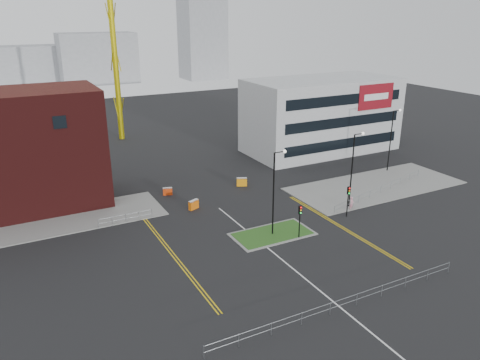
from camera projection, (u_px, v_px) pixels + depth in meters
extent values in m
plane|color=black|center=(300.00, 274.00, 41.97)|extent=(200.00, 200.00, 0.00)
cube|color=slate|center=(36.00, 225.00, 51.52)|extent=(28.00, 8.00, 0.12)
cube|color=slate|center=(375.00, 186.00, 63.24)|extent=(24.00, 10.00, 0.12)
cube|color=slate|center=(272.00, 234.00, 49.50)|extent=(8.60, 4.60, 0.08)
cube|color=#27521B|center=(272.00, 234.00, 49.49)|extent=(8.00, 4.00, 0.12)
cube|color=#461111|center=(22.00, 151.00, 54.17)|extent=(18.00, 10.00, 14.00)
cube|color=black|center=(60.00, 122.00, 50.38)|extent=(1.40, 0.10, 1.40)
cube|color=#ADAFB2|center=(321.00, 115.00, 77.97)|extent=(25.00, 12.00, 12.00)
cube|color=black|center=(343.00, 144.00, 74.14)|extent=(22.00, 0.10, 1.60)
cube|color=black|center=(344.00, 122.00, 72.95)|extent=(22.00, 0.10, 1.60)
cube|color=black|center=(346.00, 100.00, 71.77)|extent=(22.00, 0.10, 1.60)
cube|color=maroon|center=(376.00, 97.00, 74.34)|extent=(7.00, 0.15, 4.00)
cube|color=white|center=(376.00, 97.00, 74.26)|extent=(5.00, 0.05, 1.00)
cylinder|color=#C0AF0B|center=(113.00, 41.00, 81.00)|extent=(1.00, 1.00, 34.82)
cylinder|color=black|center=(273.00, 195.00, 47.99)|extent=(0.16, 0.16, 9.00)
cylinder|color=black|center=(280.00, 152.00, 46.72)|extent=(1.20, 0.10, 0.10)
sphere|color=silver|center=(285.00, 151.00, 46.99)|extent=(0.36, 0.36, 0.36)
cylinder|color=black|center=(352.00, 172.00, 54.90)|extent=(0.16, 0.16, 9.00)
cylinder|color=black|center=(359.00, 134.00, 53.64)|extent=(1.20, 0.10, 0.10)
sphere|color=silver|center=(363.00, 133.00, 53.90)|extent=(0.36, 0.36, 0.36)
cylinder|color=black|center=(390.00, 142.00, 67.69)|extent=(0.16, 0.16, 9.00)
cylinder|color=black|center=(397.00, 111.00, 66.43)|extent=(1.20, 0.10, 0.10)
sphere|color=silver|center=(400.00, 110.00, 66.69)|extent=(0.36, 0.36, 0.36)
cylinder|color=black|center=(299.00, 225.00, 48.21)|extent=(0.12, 0.12, 3.00)
cube|color=black|center=(300.00, 210.00, 47.64)|extent=(0.28, 0.22, 0.90)
sphere|color=red|center=(301.00, 208.00, 47.43)|extent=(0.18, 0.18, 0.18)
sphere|color=orange|center=(301.00, 210.00, 47.53)|extent=(0.18, 0.18, 0.18)
sphere|color=#0CCC33|center=(301.00, 213.00, 47.63)|extent=(0.18, 0.18, 0.18)
cylinder|color=black|center=(347.00, 204.00, 53.38)|extent=(0.12, 0.12, 3.00)
cube|color=black|center=(349.00, 190.00, 52.80)|extent=(0.28, 0.22, 0.90)
sphere|color=red|center=(350.00, 188.00, 52.59)|extent=(0.18, 0.18, 0.18)
sphere|color=orange|center=(349.00, 191.00, 52.69)|extent=(0.18, 0.18, 0.18)
sphere|color=#0CCC33|center=(349.00, 193.00, 52.80)|extent=(0.18, 0.18, 0.18)
cylinder|color=gray|center=(344.00, 299.00, 36.62)|extent=(24.00, 0.04, 0.04)
cylinder|color=gray|center=(344.00, 304.00, 36.79)|extent=(24.00, 0.04, 0.04)
cylinder|color=gray|center=(204.00, 353.00, 31.54)|extent=(0.05, 0.05, 1.10)
cylinder|color=gray|center=(449.00, 267.00, 42.04)|extent=(0.05, 0.05, 1.10)
cylinder|color=gray|center=(125.00, 215.00, 51.80)|extent=(6.00, 0.04, 0.04)
cylinder|color=gray|center=(126.00, 219.00, 51.97)|extent=(6.00, 0.04, 0.04)
cylinder|color=gray|center=(98.00, 224.00, 50.65)|extent=(0.05, 0.05, 1.10)
cylinder|color=gray|center=(152.00, 214.00, 53.28)|extent=(0.05, 0.05, 1.10)
cylinder|color=gray|center=(381.00, 186.00, 60.17)|extent=(19.01, 5.04, 0.04)
cylinder|color=gray|center=(381.00, 190.00, 60.34)|extent=(19.01, 5.04, 0.04)
cylinder|color=gray|center=(334.00, 210.00, 54.10)|extent=(0.05, 0.05, 1.10)
cylinder|color=gray|center=(418.00, 173.00, 66.57)|extent=(0.05, 0.05, 1.10)
cube|color=silver|center=(288.00, 264.00, 43.64)|extent=(0.15, 30.00, 0.01)
cube|color=gold|center=(167.00, 249.00, 46.36)|extent=(0.12, 24.00, 0.01)
cube|color=gold|center=(170.00, 249.00, 46.49)|extent=(0.12, 24.00, 0.01)
cube|color=gold|center=(340.00, 227.00, 51.13)|extent=(0.12, 20.00, 0.01)
cube|color=gold|center=(343.00, 227.00, 51.26)|extent=(0.12, 20.00, 0.01)
cube|color=gray|center=(98.00, 58.00, 151.91)|extent=(24.00, 12.00, 16.00)
cube|color=gray|center=(203.00, 37.00, 161.03)|extent=(14.00, 12.00, 28.00)
cube|color=gray|center=(36.00, 64.00, 153.04)|extent=(30.00, 12.00, 12.00)
imported|color=pink|center=(352.00, 203.00, 55.33)|extent=(0.73, 0.63, 1.68)
cube|color=orange|center=(194.00, 205.00, 55.72)|extent=(1.39, 0.93, 1.11)
cube|color=silver|center=(193.00, 201.00, 55.56)|extent=(1.39, 0.93, 0.13)
cube|color=red|center=(168.00, 191.00, 60.05)|extent=(1.23, 0.70, 0.98)
cube|color=silver|center=(167.00, 188.00, 59.90)|extent=(1.23, 0.70, 0.12)
cube|color=orange|center=(242.00, 182.00, 63.13)|extent=(1.44, 0.99, 1.14)
cube|color=silver|center=(242.00, 178.00, 62.95)|extent=(1.44, 0.99, 0.14)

